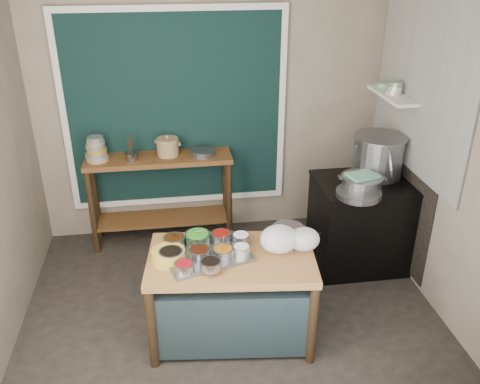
{
  "coord_description": "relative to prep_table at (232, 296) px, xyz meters",
  "views": [
    {
      "loc": [
        -0.44,
        -3.48,
        2.85
      ],
      "look_at": [
        0.12,
        0.25,
        1.01
      ],
      "focal_mm": 38.0,
      "sensor_mm": 36.0,
      "label": 1
    }
  ],
  "objects": [
    {
      "name": "floor",
      "position": [
        0.03,
        0.3,
        -0.39
      ],
      "size": [
        3.5,
        3.0,
        0.02
      ],
      "primitive_type": "cube",
      "color": "#2E2823",
      "rests_on": "ground"
    },
    {
      "name": "back_wall",
      "position": [
        0.03,
        1.81,
        1.02
      ],
      "size": [
        3.5,
        0.02,
        2.8
      ],
      "primitive_type": "cube",
      "color": "gray",
      "rests_on": "floor"
    },
    {
      "name": "right_wall",
      "position": [
        1.79,
        0.3,
        1.02
      ],
      "size": [
        0.02,
        3.0,
        2.8
      ],
      "primitive_type": "cube",
      "color": "gray",
      "rests_on": "floor"
    },
    {
      "name": "curtain_panel",
      "position": [
        -0.32,
        1.77,
        0.98
      ],
      "size": [
        2.1,
        0.02,
        1.9
      ],
      "primitive_type": "cube",
      "color": "black",
      "rests_on": "back_wall"
    },
    {
      "name": "curtain_frame",
      "position": [
        -0.32,
        1.76,
        0.98
      ],
      "size": [
        2.22,
        0.03,
        2.02
      ],
      "primitive_type": null,
      "color": "beige",
      "rests_on": "back_wall"
    },
    {
      "name": "tile_panel",
      "position": [
        1.76,
        0.85,
        1.48
      ],
      "size": [
        0.02,
        1.7,
        1.7
      ],
      "primitive_type": "cube",
      "color": "#B2B2AA",
      "rests_on": "right_wall"
    },
    {
      "name": "soot_patch",
      "position": [
        1.77,
        0.95,
        0.32
      ],
      "size": [
        0.01,
        1.3,
        1.3
      ],
      "primitive_type": "cube",
      "color": "black",
      "rests_on": "right_wall"
    },
    {
      "name": "wall_shelf",
      "position": [
        1.66,
        1.15,
        1.23
      ],
      "size": [
        0.22,
        0.7,
        0.03
      ],
      "primitive_type": "cube",
      "color": "beige",
      "rests_on": "right_wall"
    },
    {
      "name": "prep_table",
      "position": [
        0.0,
        0.0,
        0.0
      ],
      "size": [
        1.32,
        0.86,
        0.75
      ],
      "primitive_type": "cube",
      "rotation": [
        0.0,
        0.0,
        -0.11
      ],
      "color": "brown",
      "rests_on": "floor"
    },
    {
      "name": "back_counter",
      "position": [
        -0.52,
        1.58,
        0.1
      ],
      "size": [
        1.45,
        0.4,
        0.95
      ],
      "primitive_type": "cube",
      "color": "brown",
      "rests_on": "floor"
    },
    {
      "name": "stove_block",
      "position": [
        1.38,
        0.85,
        0.05
      ],
      "size": [
        0.9,
        0.68,
        0.85
      ],
      "primitive_type": "cube",
      "color": "black",
      "rests_on": "floor"
    },
    {
      "name": "stove_top",
      "position": [
        1.38,
        0.85,
        0.49
      ],
      "size": [
        0.92,
        0.69,
        0.03
      ],
      "primitive_type": "cube",
      "color": "black",
      "rests_on": "stove_block"
    },
    {
      "name": "condiment_tray",
      "position": [
        -0.18,
        0.03,
        0.39
      ],
      "size": [
        0.72,
        0.6,
        0.03
      ],
      "primitive_type": "cube",
      "rotation": [
        0.0,
        0.0,
        0.28
      ],
      "color": "gray",
      "rests_on": "prep_table"
    },
    {
      "name": "condiment_bowls",
      "position": [
        -0.21,
        0.04,
        0.44
      ],
      "size": [
        0.7,
        0.55,
        0.08
      ],
      "color": "gray",
      "rests_on": "condiment_tray"
    },
    {
      "name": "yellow_basin",
      "position": [
        -0.47,
        -0.0,
        0.42
      ],
      "size": [
        0.32,
        0.32,
        0.1
      ],
      "primitive_type": "cylinder",
      "rotation": [
        0.0,
        0.0,
        -0.34
      ],
      "color": "gold",
      "rests_on": "prep_table"
    },
    {
      "name": "saucepan",
      "position": [
        0.46,
        0.13,
        0.44
      ],
      "size": [
        0.29,
        0.29,
        0.14
      ],
      "primitive_type": null,
      "rotation": [
        0.0,
        0.0,
        -0.15
      ],
      "color": "gray",
      "rests_on": "prep_table"
    },
    {
      "name": "plastic_bag_a",
      "position": [
        0.36,
        0.01,
        0.48
      ],
      "size": [
        0.3,
        0.26,
        0.22
      ],
      "primitive_type": "ellipsoid",
      "rotation": [
        0.0,
        0.0,
        -0.06
      ],
      "color": "white",
      "rests_on": "prep_table"
    },
    {
      "name": "plastic_bag_b",
      "position": [
        0.56,
        0.01,
        0.47
      ],
      "size": [
        0.27,
        0.24,
        0.18
      ],
      "primitive_type": "ellipsoid",
      "rotation": [
        0.0,
        0.0,
        -0.15
      ],
      "color": "white",
      "rests_on": "prep_table"
    },
    {
      "name": "bowl_stack",
      "position": [
        -1.11,
        1.57,
        0.68
      ],
      "size": [
        0.22,
        0.22,
        0.24
      ],
      "color": "tan",
      "rests_on": "back_counter"
    },
    {
      "name": "utensil_cup",
      "position": [
        -0.78,
        1.53,
        0.61
      ],
      "size": [
        0.15,
        0.15,
        0.08
      ],
      "primitive_type": "cylinder",
      "rotation": [
        0.0,
        0.0,
        0.18
      ],
      "color": "gray",
      "rests_on": "back_counter"
    },
    {
      "name": "ceramic_crock",
      "position": [
        -0.42,
        1.61,
        0.65
      ],
      "size": [
        0.31,
        0.31,
        0.16
      ],
      "primitive_type": null,
      "rotation": [
        0.0,
        0.0,
        -0.42
      ],
      "color": "#91784F",
      "rests_on": "back_counter"
    },
    {
      "name": "wide_bowl",
      "position": [
        -0.08,
        1.54,
        0.61
      ],
      "size": [
        0.3,
        0.3,
        0.06
      ],
      "primitive_type": "cylinder",
      "rotation": [
        0.0,
        0.0,
        0.27
      ],
      "color": "gray",
      "rests_on": "back_counter"
    },
    {
      "name": "stock_pot",
      "position": [
        1.52,
        0.99,
        0.7
      ],
      "size": [
        0.58,
        0.58,
        0.39
      ],
      "primitive_type": null,
      "rotation": [
        0.0,
        0.0,
        0.18
      ],
      "color": "gray",
      "rests_on": "stove_top"
    },
    {
      "name": "pot_lid",
      "position": [
        1.57,
        0.83,
        0.69
      ],
      "size": [
        0.23,
        0.39,
        0.38
      ],
      "primitive_type": "cylinder",
      "rotation": [
        0.0,
        1.36,
        -0.36
      ],
      "color": "gray",
      "rests_on": "stove_top"
    },
    {
      "name": "steamer",
      "position": [
        1.27,
        0.71,
        0.57
      ],
      "size": [
        0.46,
        0.46,
        0.12
      ],
      "primitive_type": null,
      "rotation": [
        0.0,
        0.0,
        -0.23
      ],
      "color": "gray",
      "rests_on": "stove_top"
    },
    {
      "name": "green_cloth",
      "position": [
        1.27,
        0.71,
        0.64
      ],
      "size": [
        0.29,
        0.25,
        0.02
      ],
      "primitive_type": "cube",
      "rotation": [
        0.0,
        0.0,
        0.27
      ],
      "color": "#60AD87",
      "rests_on": "steamer"
    },
    {
      "name": "shallow_pan",
      "position": [
        1.19,
        0.57,
        0.53
      ],
      "size": [
        0.47,
        0.47,
        0.05
      ],
      "primitive_type": "cylinder",
      "rotation": [
        0.0,
        0.0,
        -0.22
      ],
      "color": "gray",
      "rests_on": "stove_top"
    },
    {
      "name": "shelf_bowl_stack",
      "position": [
        1.66,
        1.13,
        1.29
      ],
      "size": [
        0.14,
        0.14,
        0.11
      ],
      "color": "silver",
      "rests_on": "wall_shelf"
    },
    {
      "name": "shelf_bowl_green",
      "position": [
        1.66,
        1.36,
        1.26
      ],
      "size": [
        0.14,
        0.14,
        0.05
      ],
      "primitive_type": "cylinder",
      "rotation": [
        0.0,
        0.0,
        0.01
      ],
      "color": "gray",
      "rests_on": "wall_shelf"
    }
  ]
}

